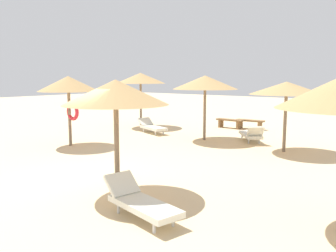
{
  "coord_description": "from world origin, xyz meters",
  "views": [
    {
      "loc": [
        7.03,
        -5.69,
        2.77
      ],
      "look_at": [
        0.0,
        3.0,
        1.2
      ],
      "focal_mm": 37.73,
      "sensor_mm": 36.0,
      "label": 1
    }
  ],
  "objects_px": {
    "lounger_5": "(251,134)",
    "bench_2": "(230,122)",
    "parasol_5": "(287,88)",
    "parasol_7": "(205,83)",
    "parasol_8": "(68,85)",
    "parasol_1": "(141,78)",
    "parasol_0": "(116,93)",
    "bench_1": "(250,122)",
    "lounger_1": "(152,127)",
    "lounger_0": "(140,202)"
  },
  "relations": [
    {
      "from": "lounger_5",
      "to": "bench_2",
      "type": "height_order",
      "value": "lounger_5"
    },
    {
      "from": "parasol_7",
      "to": "lounger_0",
      "type": "height_order",
      "value": "parasol_7"
    },
    {
      "from": "parasol_0",
      "to": "bench_1",
      "type": "xyz_separation_m",
      "value": [
        -2.29,
        11.7,
        -2.06
      ]
    },
    {
      "from": "lounger_5",
      "to": "lounger_1",
      "type": "bearing_deg",
      "value": -169.58
    },
    {
      "from": "lounger_1",
      "to": "bench_1",
      "type": "relative_size",
      "value": 1.32
    },
    {
      "from": "parasol_7",
      "to": "bench_1",
      "type": "distance_m",
      "value": 4.84
    },
    {
      "from": "parasol_5",
      "to": "lounger_1",
      "type": "xyz_separation_m",
      "value": [
        -6.74,
        0.23,
        -2.03
      ]
    },
    {
      "from": "parasol_1",
      "to": "parasol_8",
      "type": "height_order",
      "value": "parasol_1"
    },
    {
      "from": "parasol_5",
      "to": "parasol_7",
      "type": "xyz_separation_m",
      "value": [
        -3.65,
        0.22,
        0.17
      ]
    },
    {
      "from": "parasol_1",
      "to": "parasol_8",
      "type": "bearing_deg",
      "value": -75.63
    },
    {
      "from": "parasol_8",
      "to": "bench_1",
      "type": "xyz_separation_m",
      "value": [
        3.6,
        8.78,
        -2.11
      ]
    },
    {
      "from": "parasol_8",
      "to": "lounger_0",
      "type": "height_order",
      "value": "parasol_8"
    },
    {
      "from": "parasol_0",
      "to": "lounger_0",
      "type": "xyz_separation_m",
      "value": [
        1.38,
        -0.68,
        -2.09
      ]
    },
    {
      "from": "parasol_0",
      "to": "lounger_1",
      "type": "relative_size",
      "value": 1.35
    },
    {
      "from": "bench_2",
      "to": "lounger_1",
      "type": "bearing_deg",
      "value": -119.35
    },
    {
      "from": "parasol_0",
      "to": "parasol_7",
      "type": "bearing_deg",
      "value": 107.78
    },
    {
      "from": "parasol_0",
      "to": "parasol_7",
      "type": "xyz_separation_m",
      "value": [
        -2.37,
        7.38,
        0.11
      ]
    },
    {
      "from": "parasol_8",
      "to": "lounger_1",
      "type": "distance_m",
      "value": 4.97
    },
    {
      "from": "bench_1",
      "to": "parasol_1",
      "type": "bearing_deg",
      "value": -148.62
    },
    {
      "from": "parasol_0",
      "to": "parasol_8",
      "type": "distance_m",
      "value": 6.58
    },
    {
      "from": "parasol_5",
      "to": "lounger_1",
      "type": "bearing_deg",
      "value": 178.06
    },
    {
      "from": "lounger_1",
      "to": "bench_2",
      "type": "height_order",
      "value": "lounger_1"
    },
    {
      "from": "bench_2",
      "to": "bench_1",
      "type": "bearing_deg",
      "value": 24.01
    },
    {
      "from": "lounger_1",
      "to": "lounger_5",
      "type": "xyz_separation_m",
      "value": [
        4.88,
        0.9,
        0.01
      ]
    },
    {
      "from": "parasol_0",
      "to": "bench_1",
      "type": "relative_size",
      "value": 1.78
    },
    {
      "from": "parasol_5",
      "to": "parasol_8",
      "type": "xyz_separation_m",
      "value": [
        -7.18,
        -4.24,
        0.11
      ]
    },
    {
      "from": "parasol_8",
      "to": "parasol_0",
      "type": "bearing_deg",
      "value": -26.32
    },
    {
      "from": "lounger_1",
      "to": "bench_2",
      "type": "relative_size",
      "value": 1.33
    },
    {
      "from": "parasol_1",
      "to": "lounger_0",
      "type": "height_order",
      "value": "parasol_1"
    },
    {
      "from": "parasol_7",
      "to": "parasol_8",
      "type": "distance_m",
      "value": 5.69
    },
    {
      "from": "parasol_5",
      "to": "bench_2",
      "type": "relative_size",
      "value": 1.78
    },
    {
      "from": "parasol_1",
      "to": "lounger_5",
      "type": "distance_m",
      "value": 7.18
    },
    {
      "from": "parasol_8",
      "to": "lounger_5",
      "type": "distance_m",
      "value": 7.85
    },
    {
      "from": "bench_1",
      "to": "bench_2",
      "type": "bearing_deg",
      "value": -155.99
    },
    {
      "from": "parasol_1",
      "to": "bench_1",
      "type": "xyz_separation_m",
      "value": [
        5.06,
        3.09,
        -2.33
      ]
    },
    {
      "from": "parasol_1",
      "to": "parasol_8",
      "type": "xyz_separation_m",
      "value": [
        1.46,
        -5.7,
        -0.22
      ]
    },
    {
      "from": "lounger_0",
      "to": "lounger_5",
      "type": "xyz_separation_m",
      "value": [
        -1.95,
        8.96,
        0.0
      ]
    },
    {
      "from": "parasol_5",
      "to": "bench_2",
      "type": "xyz_separation_m",
      "value": [
        -4.56,
        4.11,
        -2.0
      ]
    },
    {
      "from": "parasol_8",
      "to": "lounger_1",
      "type": "xyz_separation_m",
      "value": [
        0.44,
        4.47,
        -2.14
      ]
    },
    {
      "from": "parasol_1",
      "to": "parasol_0",
      "type": "bearing_deg",
      "value": -49.51
    },
    {
      "from": "parasol_7",
      "to": "bench_1",
      "type": "height_order",
      "value": "parasol_7"
    },
    {
      "from": "lounger_0",
      "to": "parasol_0",
      "type": "bearing_deg",
      "value": 153.83
    },
    {
      "from": "parasol_1",
      "to": "bench_2",
      "type": "height_order",
      "value": "parasol_1"
    },
    {
      "from": "lounger_5",
      "to": "bench_2",
      "type": "relative_size",
      "value": 1.22
    },
    {
      "from": "bench_2",
      "to": "parasol_8",
      "type": "bearing_deg",
      "value": -107.42
    },
    {
      "from": "parasol_5",
      "to": "lounger_0",
      "type": "distance_m",
      "value": 8.09
    },
    {
      "from": "lounger_5",
      "to": "bench_1",
      "type": "distance_m",
      "value": 3.83
    },
    {
      "from": "parasol_0",
      "to": "parasol_7",
      "type": "height_order",
      "value": "parasol_7"
    },
    {
      "from": "bench_2",
      "to": "parasol_5",
      "type": "bearing_deg",
      "value": -42.02
    },
    {
      "from": "parasol_8",
      "to": "lounger_0",
      "type": "bearing_deg",
      "value": -26.29
    }
  ]
}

